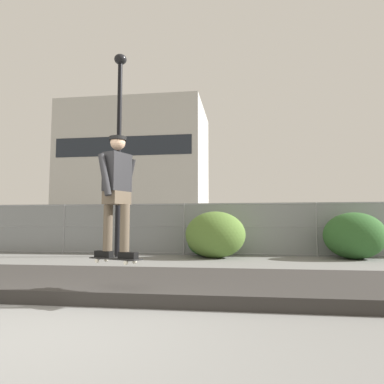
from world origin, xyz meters
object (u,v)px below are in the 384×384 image
(parked_car_mid, at_px, (202,230))
(parked_car_far, at_px, (333,231))
(skateboard, at_px, (116,259))
(parked_car_near, at_px, (59,230))
(shrub_left, at_px, (206,242))
(shrub_right, at_px, (354,236))
(street_lamp, at_px, (119,129))
(skater, at_px, (117,188))
(shrub_center, at_px, (215,235))

(parked_car_mid, relative_size, parked_car_far, 1.00)
(skateboard, xyz_separation_m, parked_car_mid, (0.06, 10.36, 0.22))
(parked_car_mid, bearing_deg, parked_car_near, -178.43)
(skateboard, bearing_deg, shrub_left, 86.44)
(shrub_right, bearing_deg, shrub_left, 174.44)
(street_lamp, distance_m, parked_car_near, 6.16)
(shrub_left, bearing_deg, parked_car_far, 28.06)
(parked_car_far, relative_size, shrub_right, 2.36)
(parked_car_near, distance_m, shrub_left, 7.28)
(skateboard, distance_m, parked_car_mid, 10.36)
(skater, bearing_deg, parked_car_far, 62.37)
(parked_car_near, distance_m, shrub_center, 7.89)
(parked_car_far, height_order, shrub_center, parked_car_far)
(skateboard, relative_size, shrub_right, 0.43)
(parked_car_far, bearing_deg, street_lamp, -157.41)
(skateboard, distance_m, shrub_right, 8.87)
(parked_car_mid, xyz_separation_m, shrub_left, (0.42, -2.74, -0.35))
(parked_car_near, distance_m, parked_car_far, 11.68)
(parked_car_far, bearing_deg, shrub_right, -92.08)
(parked_car_mid, distance_m, shrub_left, 2.80)
(shrub_left, bearing_deg, parked_car_mid, 98.65)
(parked_car_near, height_order, shrub_left, parked_car_near)
(street_lamp, relative_size, shrub_center, 3.63)
(shrub_left, bearing_deg, street_lamp, -167.45)
(skateboard, height_order, parked_car_mid, parked_car_mid)
(street_lamp, relative_size, parked_car_far, 1.58)
(skateboard, xyz_separation_m, street_lamp, (-2.48, 6.96, 3.78))
(parked_car_near, bearing_deg, shrub_center, -24.27)
(parked_car_near, bearing_deg, street_lamp, -39.95)
(skater, relative_size, shrub_left, 1.37)
(parked_car_near, bearing_deg, shrub_left, -20.67)
(street_lamp, bearing_deg, shrub_left, 12.55)
(parked_car_mid, relative_size, shrub_center, 2.29)
(shrub_center, bearing_deg, parked_car_mid, 103.26)
(parked_car_mid, distance_m, parked_car_far, 5.29)
(street_lamp, distance_m, shrub_center, 4.94)
(parked_car_near, height_order, parked_car_far, same)
(parked_car_near, xyz_separation_m, parked_car_far, (11.68, 0.03, 0.00))
(skater, bearing_deg, street_lamp, 109.59)
(skateboard, relative_size, parked_car_far, 0.18)
(parked_car_far, height_order, shrub_left, parked_car_far)
(skateboard, bearing_deg, parked_car_mid, 89.69)
(shrub_center, xyz_separation_m, shrub_right, (4.38, 0.21, -0.02))
(parked_car_near, xyz_separation_m, shrub_center, (7.19, -3.24, -0.08))
(skater, relative_size, shrub_right, 0.90)
(skater, relative_size, parked_car_mid, 0.38)
(shrub_right, bearing_deg, shrub_center, -177.23)
(parked_car_near, height_order, shrub_center, parked_car_near)
(shrub_left, xyz_separation_m, shrub_right, (4.76, -0.46, 0.25))
(parked_car_mid, height_order, shrub_center, parked_car_mid)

